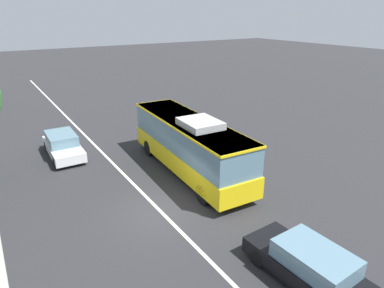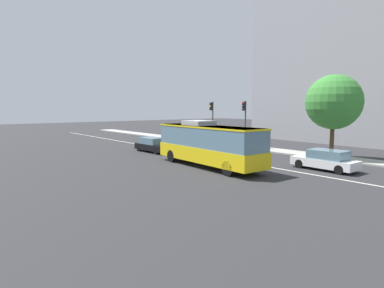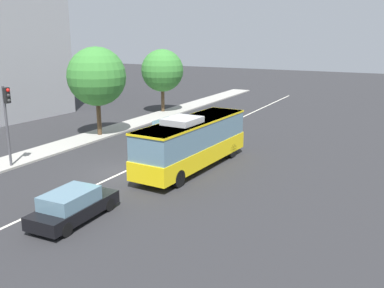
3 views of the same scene
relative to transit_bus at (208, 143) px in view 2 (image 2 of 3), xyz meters
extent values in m
plane|color=#28282B|center=(-2.80, 3.38, -1.81)|extent=(160.00, 160.00, 0.00)
cube|color=#9E9B93|center=(-2.80, 11.18, -1.74)|extent=(80.00, 2.61, 0.14)
cube|color=silver|center=(-2.80, 3.38, -1.80)|extent=(76.00, 0.16, 0.01)
cube|color=yellow|center=(0.02, 0.00, -0.83)|extent=(10.12, 3.05, 1.10)
cube|color=slate|center=(0.02, 0.00, 0.50)|extent=(9.92, 2.96, 1.58)
cube|color=yellow|center=(0.02, 0.00, 1.23)|extent=(10.02, 3.02, 0.12)
cube|color=#B2B2B2|center=(-1.17, 0.07, 1.47)|extent=(2.30, 1.92, 0.36)
cylinder|color=black|center=(3.48, 0.91, -1.31)|extent=(1.02, 0.35, 1.00)
cylinder|color=black|center=(3.36, -1.29, -1.31)|extent=(1.02, 0.35, 1.00)
cylinder|color=black|center=(-3.31, 1.29, -1.31)|extent=(1.02, 0.35, 1.00)
cylinder|color=black|center=(-3.43, -0.91, -1.31)|extent=(1.02, 0.35, 1.00)
cube|color=black|center=(-9.40, 1.17, -1.29)|extent=(4.56, 1.96, 0.60)
cube|color=slate|center=(-9.65, 1.16, -0.67)|extent=(2.58, 1.74, 0.64)
cylinder|color=black|center=(-7.93, 2.02, -1.49)|extent=(0.65, 0.24, 0.64)
cylinder|color=black|center=(-7.87, 0.43, -1.49)|extent=(0.65, 0.24, 0.64)
cylinder|color=black|center=(-10.93, 1.92, -1.49)|extent=(0.65, 0.24, 0.64)
cylinder|color=black|center=(-10.87, 0.32, -1.49)|extent=(0.65, 0.24, 0.64)
cube|color=white|center=(6.28, 5.61, -1.29)|extent=(4.54, 1.89, 0.60)
cube|color=slate|center=(6.53, 5.60, -0.67)|extent=(2.55, 1.71, 0.64)
cylinder|color=black|center=(4.77, 4.84, -1.49)|extent=(0.64, 0.23, 0.64)
cylinder|color=black|center=(4.80, 6.44, -1.49)|extent=(0.64, 0.23, 0.64)
cylinder|color=black|center=(7.77, 4.78, -1.49)|extent=(0.64, 0.23, 0.64)
cylinder|color=black|center=(7.80, 6.38, -1.49)|extent=(0.64, 0.23, 0.64)
cube|color=#1E3899|center=(-15.72, 8.64, -1.29)|extent=(4.58, 2.01, 0.60)
cube|color=slate|center=(-15.47, 8.63, -0.67)|extent=(2.60, 1.77, 0.64)
cylinder|color=black|center=(-17.26, 7.92, -1.49)|extent=(0.65, 0.25, 0.64)
cylinder|color=black|center=(-17.18, 9.51, -1.49)|extent=(0.65, 0.25, 0.64)
cylinder|color=black|center=(-14.26, 7.77, -1.49)|extent=(0.65, 0.25, 0.64)
cylinder|color=black|center=(-14.19, 9.37, -1.49)|extent=(0.65, 0.25, 0.64)
cylinder|color=#47474C|center=(-5.28, 10.31, 0.79)|extent=(0.16, 0.16, 5.20)
cube|color=black|center=(-5.27, 10.03, 2.84)|extent=(0.32, 0.28, 0.96)
sphere|color=red|center=(-5.27, 9.88, 3.16)|extent=(0.22, 0.22, 0.22)
sphere|color=#2D2D2D|center=(-5.27, 9.88, 2.84)|extent=(0.22, 0.22, 0.22)
sphere|color=#2D2D2D|center=(-5.27, 9.88, 2.52)|extent=(0.22, 0.22, 0.22)
cylinder|color=#47474C|center=(-10.47, 10.35, 0.79)|extent=(0.16, 0.16, 5.20)
cube|color=black|center=(-10.46, 10.07, 2.84)|extent=(0.33, 0.29, 0.96)
sphere|color=#2D2D2D|center=(-10.46, 9.92, 3.16)|extent=(0.22, 0.22, 0.22)
sphere|color=#F9A514|center=(-10.46, 9.92, 2.84)|extent=(0.22, 0.22, 0.22)
sphere|color=#2D2D2D|center=(-10.46, 9.92, 2.52)|extent=(0.22, 0.22, 0.22)
cylinder|color=#4C3823|center=(4.14, 10.89, -0.22)|extent=(0.36, 0.36, 3.17)
sphere|color=#387F33|center=(4.14, 10.89, 3.14)|extent=(4.74, 4.74, 4.74)
cube|color=#939399|center=(-0.67, 29.67, 10.09)|extent=(26.88, 17.90, 23.80)
camera|label=1|loc=(-15.01, 9.38, 6.90)|focal=31.53mm
camera|label=2|loc=(17.44, -16.02, 2.61)|focal=29.46mm
camera|label=3|loc=(-22.96, -12.03, 6.49)|focal=39.96mm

